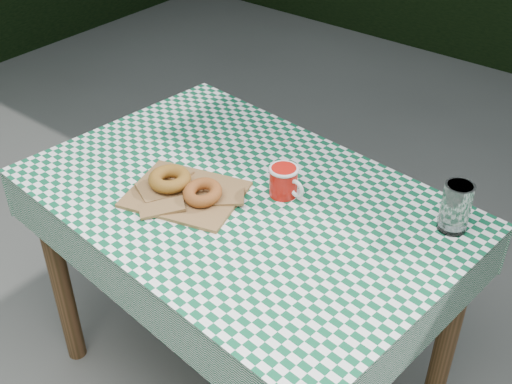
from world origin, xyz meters
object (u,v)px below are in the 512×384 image
paper_bag (185,193)px  coffee_mug (283,181)px  table (243,301)px  drinking_glass (456,207)px

paper_bag → coffee_mug: bearing=40.2°
table → paper_bag: size_ratio=3.93×
coffee_mug → drinking_glass: bearing=27.6°
paper_bag → drinking_glass: 0.67m
table → drinking_glass: (0.49, 0.22, 0.44)m
paper_bag → coffee_mug: (0.19, 0.16, 0.03)m
paper_bag → table: bearing=38.0°
table → coffee_mug: size_ratio=7.67×
coffee_mug → drinking_glass: (0.41, 0.14, 0.02)m
table → drinking_glass: 0.69m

